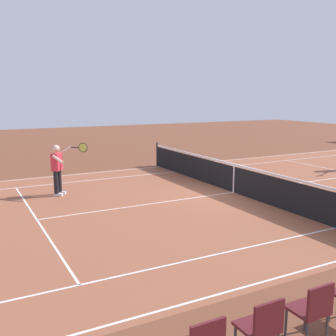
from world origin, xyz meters
name	(u,v)px	position (x,y,z in m)	size (l,w,h in m)	color
ground_plane	(234,192)	(0.00, 0.00, 0.00)	(60.00, 60.00, 0.00)	brown
court_slab	(234,192)	(0.00, 0.00, 0.00)	(24.20, 11.40, 0.00)	#935138
court_line_markings	(234,192)	(0.00, 0.00, 0.00)	(23.85, 11.05, 0.01)	white
tennis_net	(234,178)	(0.00, 0.00, 0.49)	(0.10, 11.70, 1.08)	#2D2D33
tennis_player_near	(58,167)	(5.27, -2.39, 0.93)	(1.17, 0.75, 1.70)	black
tennis_ball	(288,184)	(-2.41, 0.06, 0.03)	(0.07, 0.07, 0.07)	#CCE01E
spectator_chair_4	(312,308)	(4.18, 7.16, 0.52)	(0.44, 0.44, 0.88)	#38383D
spectator_chair_5	(262,326)	(5.02, 7.16, 0.52)	(0.44, 0.44, 0.88)	#38383D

